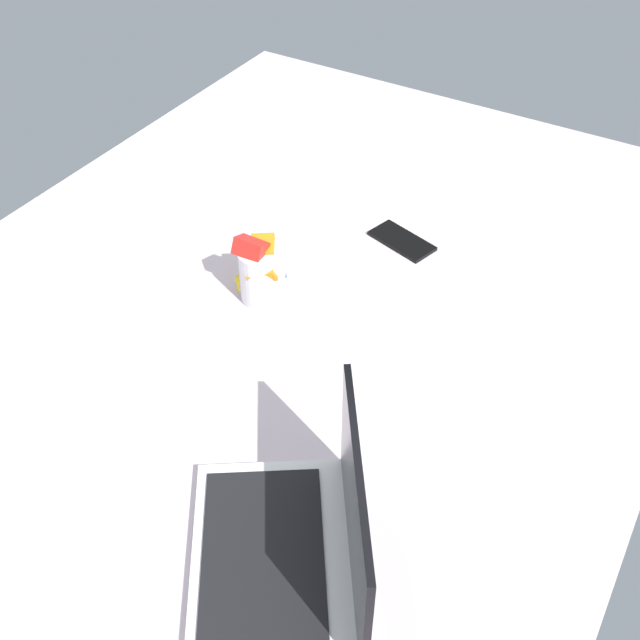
{
  "coord_description": "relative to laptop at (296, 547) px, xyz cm",
  "views": [
    {
      "loc": [
        99.79,
        62.83,
        116.75
      ],
      "look_at": [
        12.33,
        10.77,
        24.0
      ],
      "focal_mm": 43.47,
      "sensor_mm": 36.0,
      "label": 1
    }
  ],
  "objects": [
    {
      "name": "snack_cup",
      "position": [
        -45.93,
        -36.34,
        1.77
      ],
      "size": [
        10.1,
        10.1,
        14.18
      ],
      "color": "silver",
      "rests_on": "bed_mattress"
    },
    {
      "name": "cell_phone",
      "position": [
        -75.59,
        -20.82,
        -4.01
      ],
      "size": [
        10.45,
        15.34,
        0.8
      ],
      "primitive_type": "cube",
      "rotation": [
        0.0,
        0.0,
        6.0
      ],
      "color": "black",
      "rests_on": "bed_mattress"
    },
    {
      "name": "bed_mattress",
      "position": [
        -52.27,
        -30.64,
        -13.41
      ],
      "size": [
        180.0,
        140.0,
        18.0
      ],
      "primitive_type": "cube",
      "color": "silver",
      "rests_on": "ground"
    },
    {
      "name": "laptop",
      "position": [
        0.0,
        0.0,
        0.0
      ],
      "size": [
        40.22,
        37.47,
        23.0
      ],
      "rotation": [
        0.0,
        0.0,
        0.59
      ],
      "color": "silver",
      "rests_on": "bed_mattress"
    }
  ]
}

